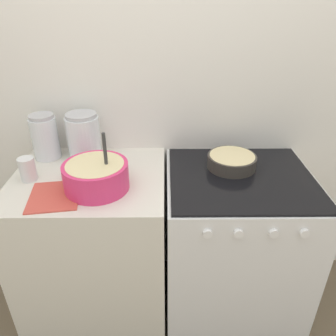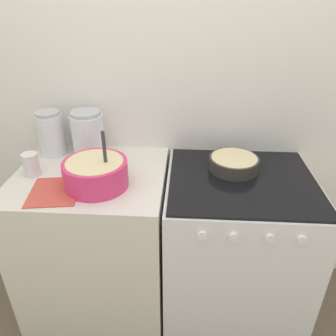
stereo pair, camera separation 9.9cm
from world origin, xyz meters
name	(u,v)px [view 1 (the left image)]	position (x,y,z in m)	size (l,w,h in m)	color
wall_back	(164,95)	(0.00, 0.68, 1.20)	(4.51, 0.05, 2.40)	white
countertop_cabinet	(97,246)	(-0.38, 0.33, 0.45)	(0.76, 0.66, 0.89)	silver
stove	(233,245)	(0.38, 0.33, 0.45)	(0.74, 0.68, 0.89)	silver
mixing_bowl	(96,175)	(-0.31, 0.23, 0.96)	(0.30, 0.30, 0.28)	#E0336B
baking_pan	(232,161)	(0.35, 0.42, 0.93)	(0.25, 0.25, 0.07)	#38332D
storage_jar_left	(45,139)	(-0.64, 0.55, 1.00)	(0.14, 0.14, 0.24)	silver
storage_jar_middle	(84,139)	(-0.43, 0.55, 1.00)	(0.18, 0.18, 0.25)	silver
tin_can	(28,169)	(-0.65, 0.31, 0.95)	(0.08, 0.08, 0.12)	silver
recipe_page	(54,196)	(-0.49, 0.16, 0.90)	(0.25, 0.28, 0.01)	#CC4C3F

